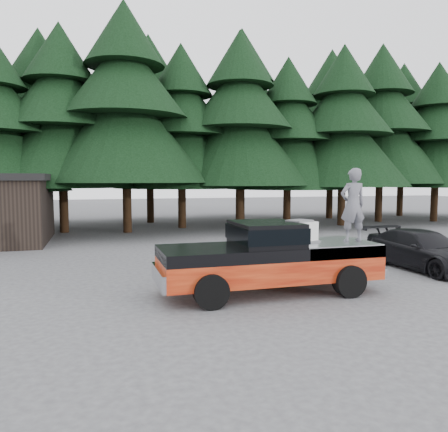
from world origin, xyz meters
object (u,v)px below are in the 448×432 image
object	(u,v)px
pickup_truck	(269,269)
man_on_bed	(353,205)
parked_car	(423,250)
air_compressor	(299,232)

from	to	relation	value
pickup_truck	man_on_bed	distance (m)	2.93
pickup_truck	parked_car	xyz separation A→B (m)	(6.22, 1.44, -0.01)
parked_car	air_compressor	bearing A→B (deg)	-167.67
man_on_bed	parked_car	xyz separation A→B (m)	(3.83, 1.65, -1.68)
pickup_truck	air_compressor	xyz separation A→B (m)	(0.90, 0.02, 0.94)
man_on_bed	parked_car	world-z (taller)	man_on_bed
air_compressor	parked_car	size ratio (longest dim) A/B	0.18
pickup_truck	man_on_bed	size ratio (longest dim) A/B	2.97
air_compressor	man_on_bed	xyz separation A→B (m)	(1.49, -0.22, 0.74)
pickup_truck	parked_car	world-z (taller)	pickup_truck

